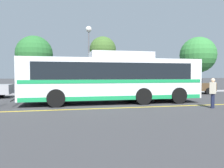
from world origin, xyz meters
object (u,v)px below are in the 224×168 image
(parked_car_2, at_px, (136,87))
(tree_2, at_px, (198,55))
(transit_bus, at_px, (112,78))
(pedestrian_0, at_px, (213,91))
(parked_car_1, at_px, (61,88))
(parked_car_3, at_px, (189,86))
(tree_0, at_px, (34,54))
(street_lamp, at_px, (89,42))
(tree_1, at_px, (103,50))

(parked_car_2, distance_m, tree_2, 10.34)
(transit_bus, bearing_deg, pedestrian_0, -124.88)
(parked_car_1, bearing_deg, pedestrian_0, 40.69)
(pedestrian_0, bearing_deg, parked_car_1, 97.39)
(parked_car_3, bearing_deg, transit_bus, -58.50)
(pedestrian_0, height_order, tree_0, tree_0)
(parked_car_2, xyz_separation_m, street_lamp, (-3.91, 3.03, 4.41))
(transit_bus, xyz_separation_m, parked_car_1, (-3.26, 4.93, -0.93))
(transit_bus, bearing_deg, tree_2, -52.91)
(tree_0, relative_size, tree_1, 0.91)
(tree_0, bearing_deg, pedestrian_0, -48.90)
(street_lamp, bearing_deg, pedestrian_0, -65.28)
(transit_bus, xyz_separation_m, tree_2, (12.24, 9.15, 2.51))
(parked_car_2, xyz_separation_m, tree_1, (-2.05, 5.61, 3.90))
(transit_bus, distance_m, tree_2, 15.49)
(pedestrian_0, distance_m, street_lamp, 13.33)
(parked_car_1, relative_size, parked_car_3, 1.02)
(street_lamp, relative_size, tree_0, 1.19)
(parked_car_3, xyz_separation_m, tree_2, (3.71, 4.18, 3.37))
(parked_car_1, distance_m, street_lamp, 6.09)
(parked_car_1, relative_size, tree_1, 0.78)
(parked_car_3, distance_m, tree_0, 15.05)
(parked_car_2, distance_m, parked_car_3, 5.17)
(pedestrian_0, relative_size, street_lamp, 0.24)
(parked_car_1, height_order, street_lamp, street_lamp)
(parked_car_3, distance_m, pedestrian_0, 9.13)
(transit_bus, relative_size, pedestrian_0, 7.09)
(parked_car_3, bearing_deg, parked_car_2, -90.47)
(parked_car_3, xyz_separation_m, tree_1, (-7.22, 5.77, 3.83))
(street_lamp, bearing_deg, tree_0, 174.38)
(parked_car_3, bearing_deg, parked_car_1, -88.55)
(pedestrian_0, xyz_separation_m, tree_0, (-10.48, 12.01, 2.88))
(transit_bus, height_order, parked_car_2, transit_bus)
(street_lamp, bearing_deg, transit_bus, -86.10)
(parked_car_3, height_order, street_lamp, street_lamp)
(parked_car_3, bearing_deg, tree_2, 139.69)
(tree_2, bearing_deg, parked_car_1, -164.76)
(parked_car_1, xyz_separation_m, parked_car_3, (11.78, 0.04, 0.07))
(transit_bus, relative_size, parked_car_1, 2.38)
(street_lamp, bearing_deg, parked_car_3, -19.36)
(parked_car_2, xyz_separation_m, tree_0, (-9.09, 3.54, 3.12))
(parked_car_2, xyz_separation_m, parked_car_3, (5.17, -0.16, 0.07))
(parked_car_1, xyz_separation_m, tree_0, (-2.48, 3.74, 3.12))
(transit_bus, xyz_separation_m, street_lamp, (-0.56, 8.16, 3.47))
(parked_car_1, bearing_deg, transit_bus, 30.11)
(transit_bus, height_order, parked_car_1, transit_bus)
(tree_2, bearing_deg, tree_1, 171.77)
(tree_1, bearing_deg, parked_car_2, -69.94)
(pedestrian_0, bearing_deg, tree_2, 22.38)
(tree_0, bearing_deg, parked_car_2, -21.29)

